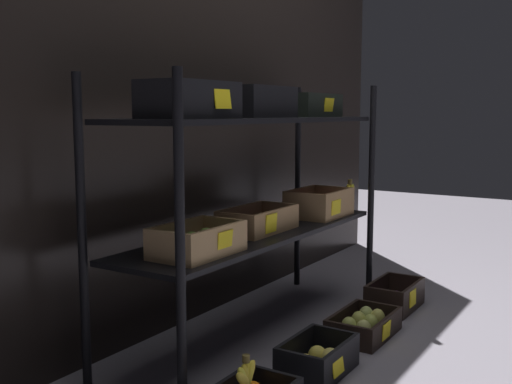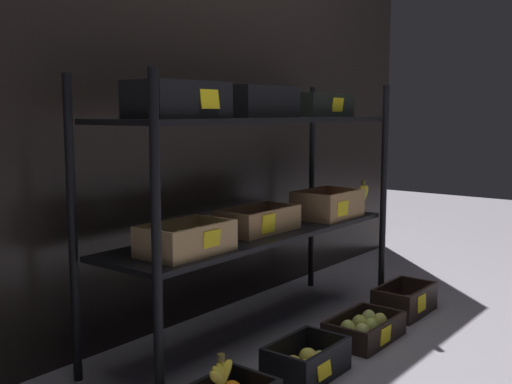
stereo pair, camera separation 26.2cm
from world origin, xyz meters
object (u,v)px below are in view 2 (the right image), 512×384
object	(u,v)px
crate_ground_plum	(405,303)
banana_bunch_loose	(221,375)
display_rack	(259,172)
crate_ground_apple_gold	(306,362)
crate_ground_pear	(365,329)

from	to	relation	value
crate_ground_plum	banana_bunch_loose	world-z (taller)	banana_bunch_loose
display_rack	crate_ground_apple_gold	size ratio (longest dim) A/B	5.31
display_rack	crate_ground_apple_gold	distance (m)	0.82
crate_ground_apple_gold	crate_ground_plum	size ratio (longest dim) A/B	0.94
display_rack	banana_bunch_loose	world-z (taller)	display_rack
crate_ground_pear	crate_ground_plum	xyz separation A→B (m)	(0.44, 0.02, 0.00)
crate_ground_apple_gold	banana_bunch_loose	world-z (taller)	banana_bunch_loose
display_rack	crate_ground_plum	bearing A→B (deg)	-30.70
crate_ground_apple_gold	banana_bunch_loose	distance (m)	0.46
display_rack	crate_ground_pear	world-z (taller)	display_rack
crate_ground_pear	banana_bunch_loose	bearing A→B (deg)	178.13
crate_ground_pear	banana_bunch_loose	size ratio (longest dim) A/B	2.69
crate_ground_pear	crate_ground_plum	bearing A→B (deg)	2.33
crate_ground_apple_gold	crate_ground_pear	size ratio (longest dim) A/B	0.87
crate_ground_apple_gold	crate_ground_pear	xyz separation A→B (m)	(0.45, 0.00, -0.00)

